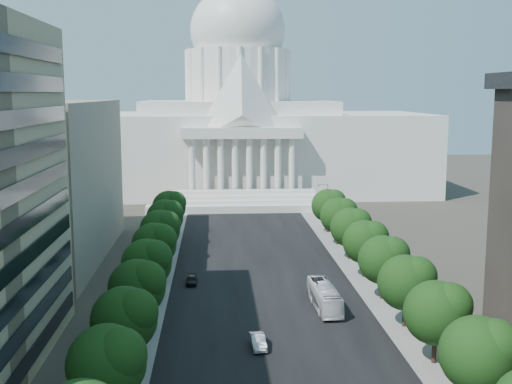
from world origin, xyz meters
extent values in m
cube|color=black|center=(0.00, 90.00, 0.00)|extent=(30.00, 260.00, 0.01)
cube|color=gray|center=(-19.00, 90.00, 0.00)|extent=(8.00, 260.00, 0.02)
cube|color=gray|center=(19.00, 90.00, 0.00)|extent=(8.00, 260.00, 0.02)
cube|color=white|center=(0.00, 185.00, 12.50)|extent=(120.00, 50.00, 25.00)
cube|color=white|center=(0.00, 185.00, 27.00)|extent=(60.00, 40.00, 4.00)
cube|color=white|center=(0.00, 158.00, 20.50)|extent=(34.00, 8.00, 3.00)
cylinder|color=white|center=(0.00, 185.00, 37.00)|extent=(32.00, 32.00, 16.00)
ellipsoid|color=white|center=(0.00, 185.00, 51.00)|extent=(30.00, 30.00, 27.60)
cube|color=gray|center=(-48.00, 100.00, 15.00)|extent=(38.00, 52.00, 30.00)
sphere|color=black|center=(-18.00, 36.00, 6.17)|extent=(7.60, 7.60, 7.60)
sphere|color=black|center=(-16.67, 35.24, 7.31)|extent=(5.32, 5.32, 5.32)
cylinder|color=#33261C|center=(-18.00, 48.00, 1.47)|extent=(0.56, 0.56, 2.94)
sphere|color=black|center=(-18.00, 48.00, 6.17)|extent=(7.60, 7.60, 7.60)
sphere|color=black|center=(-16.67, 47.24, 7.31)|extent=(5.32, 5.32, 5.32)
cylinder|color=#33261C|center=(-18.00, 60.00, 1.47)|extent=(0.56, 0.56, 2.94)
sphere|color=black|center=(-18.00, 60.00, 6.17)|extent=(7.60, 7.60, 7.60)
sphere|color=black|center=(-16.67, 59.24, 7.31)|extent=(5.32, 5.32, 5.32)
cylinder|color=#33261C|center=(-18.00, 72.00, 1.47)|extent=(0.56, 0.56, 2.94)
sphere|color=black|center=(-18.00, 72.00, 6.17)|extent=(7.60, 7.60, 7.60)
sphere|color=black|center=(-16.67, 71.24, 7.31)|extent=(5.32, 5.32, 5.32)
cylinder|color=#33261C|center=(-18.00, 84.00, 1.47)|extent=(0.56, 0.56, 2.94)
sphere|color=black|center=(-18.00, 84.00, 6.17)|extent=(7.60, 7.60, 7.60)
sphere|color=black|center=(-16.67, 83.24, 7.31)|extent=(5.32, 5.32, 5.32)
cylinder|color=#33261C|center=(-18.00, 96.00, 1.47)|extent=(0.56, 0.56, 2.94)
sphere|color=black|center=(-18.00, 96.00, 6.17)|extent=(7.60, 7.60, 7.60)
sphere|color=black|center=(-16.67, 95.24, 7.31)|extent=(5.32, 5.32, 5.32)
cylinder|color=#33261C|center=(-18.00, 108.00, 1.47)|extent=(0.56, 0.56, 2.94)
sphere|color=black|center=(-18.00, 108.00, 6.17)|extent=(7.60, 7.60, 7.60)
sphere|color=black|center=(-16.67, 107.24, 7.31)|extent=(5.32, 5.32, 5.32)
cylinder|color=#33261C|center=(-18.00, 120.00, 1.47)|extent=(0.56, 0.56, 2.94)
sphere|color=black|center=(-18.00, 120.00, 6.17)|extent=(7.60, 7.60, 7.60)
sphere|color=black|center=(-16.67, 119.24, 7.31)|extent=(5.32, 5.32, 5.32)
sphere|color=black|center=(18.00, 36.00, 6.17)|extent=(7.60, 7.60, 7.60)
sphere|color=black|center=(19.33, 35.24, 7.31)|extent=(5.32, 5.32, 5.32)
cylinder|color=#33261C|center=(18.00, 48.00, 1.47)|extent=(0.56, 0.56, 2.94)
sphere|color=black|center=(18.00, 48.00, 6.17)|extent=(7.60, 7.60, 7.60)
sphere|color=black|center=(19.33, 47.24, 7.31)|extent=(5.32, 5.32, 5.32)
cylinder|color=#33261C|center=(18.00, 60.00, 1.47)|extent=(0.56, 0.56, 2.94)
sphere|color=black|center=(18.00, 60.00, 6.17)|extent=(7.60, 7.60, 7.60)
sphere|color=black|center=(19.33, 59.24, 7.31)|extent=(5.32, 5.32, 5.32)
cylinder|color=#33261C|center=(18.00, 72.00, 1.47)|extent=(0.56, 0.56, 2.94)
sphere|color=black|center=(18.00, 72.00, 6.17)|extent=(7.60, 7.60, 7.60)
sphere|color=black|center=(19.33, 71.24, 7.31)|extent=(5.32, 5.32, 5.32)
cylinder|color=#33261C|center=(18.00, 84.00, 1.47)|extent=(0.56, 0.56, 2.94)
sphere|color=black|center=(18.00, 84.00, 6.17)|extent=(7.60, 7.60, 7.60)
sphere|color=black|center=(19.33, 83.24, 7.31)|extent=(5.32, 5.32, 5.32)
cylinder|color=#33261C|center=(18.00, 96.00, 1.47)|extent=(0.56, 0.56, 2.94)
sphere|color=black|center=(18.00, 96.00, 6.17)|extent=(7.60, 7.60, 7.60)
sphere|color=black|center=(19.33, 95.24, 7.31)|extent=(5.32, 5.32, 5.32)
cylinder|color=#33261C|center=(18.00, 108.00, 1.47)|extent=(0.56, 0.56, 2.94)
sphere|color=black|center=(18.00, 108.00, 6.17)|extent=(7.60, 7.60, 7.60)
sphere|color=black|center=(19.33, 107.24, 7.31)|extent=(5.32, 5.32, 5.32)
cylinder|color=#33261C|center=(18.00, 120.00, 1.47)|extent=(0.56, 0.56, 2.94)
sphere|color=black|center=(18.00, 120.00, 6.17)|extent=(7.60, 7.60, 7.60)
sphere|color=black|center=(19.33, 119.24, 7.31)|extent=(5.32, 5.32, 5.32)
cylinder|color=gray|center=(20.50, 35.00, 4.50)|extent=(0.18, 0.18, 9.00)
cylinder|color=gray|center=(19.30, 35.00, 8.80)|extent=(2.40, 0.14, 0.14)
sphere|color=gray|center=(18.20, 35.00, 8.70)|extent=(0.44, 0.44, 0.44)
cylinder|color=gray|center=(20.50, 60.00, 4.50)|extent=(0.18, 0.18, 9.00)
cylinder|color=gray|center=(19.30, 60.00, 8.80)|extent=(2.40, 0.14, 0.14)
sphere|color=gray|center=(18.20, 60.00, 8.70)|extent=(0.44, 0.44, 0.44)
cylinder|color=gray|center=(20.50, 85.00, 4.50)|extent=(0.18, 0.18, 9.00)
cylinder|color=gray|center=(19.30, 85.00, 8.80)|extent=(2.40, 0.14, 0.14)
sphere|color=gray|center=(18.20, 85.00, 8.70)|extent=(0.44, 0.44, 0.44)
cylinder|color=gray|center=(20.50, 110.00, 4.50)|extent=(0.18, 0.18, 9.00)
cylinder|color=gray|center=(19.30, 110.00, 8.80)|extent=(2.40, 0.14, 0.14)
sphere|color=gray|center=(18.20, 110.00, 8.70)|extent=(0.44, 0.44, 0.44)
cylinder|color=gray|center=(20.50, 135.00, 4.50)|extent=(0.18, 0.18, 9.00)
cylinder|color=gray|center=(19.30, 135.00, 8.80)|extent=(2.40, 0.14, 0.14)
sphere|color=gray|center=(18.20, 135.00, 8.70)|extent=(0.44, 0.44, 0.44)
imported|color=#AEB1B6|center=(-2.42, 53.80, 0.82)|extent=(2.09, 5.09, 1.64)
imported|color=black|center=(-11.65, 81.33, 0.65)|extent=(1.86, 4.47, 1.29)
imported|color=silver|center=(8.36, 68.02, 1.79)|extent=(3.48, 12.92, 3.57)
camera|label=1|loc=(-7.52, -22.20, 31.52)|focal=45.00mm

